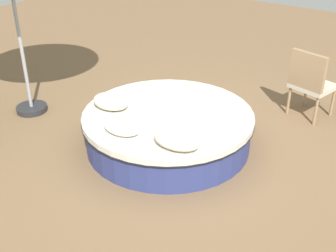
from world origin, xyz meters
name	(u,v)px	position (x,y,z in m)	size (l,w,h in m)	color
ground_plane	(168,145)	(0.00, 0.00, 0.00)	(16.00, 16.00, 0.00)	brown
round_bed	(168,129)	(0.00, 0.00, 0.23)	(2.11, 2.11, 0.46)	navy
throw_pillow_0	(111,101)	(0.67, 0.29, 0.55)	(0.49, 0.35, 0.18)	beige
throw_pillow_1	(121,127)	(0.15, 0.69, 0.53)	(0.46, 0.29, 0.14)	white
throw_pillow_2	(177,140)	(-0.51, 0.57, 0.53)	(0.54, 0.37, 0.15)	beige
patio_chair	(310,80)	(-1.16, -1.75, 0.56)	(0.63, 0.61, 0.98)	#997A56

